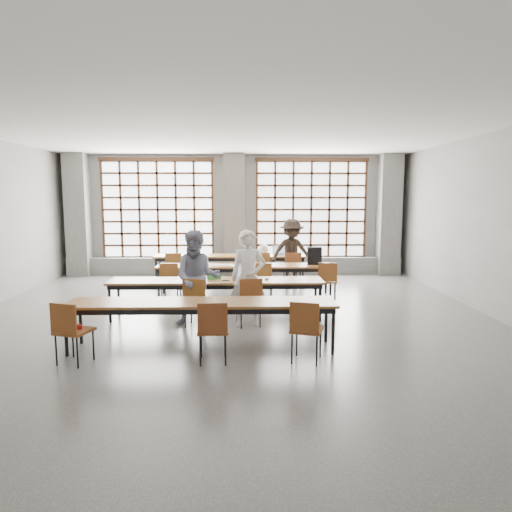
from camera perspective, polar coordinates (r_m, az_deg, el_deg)
The scene contains 39 objects.
floor at distance 8.35m, azimuth -3.53°, elevation -8.42°, with size 11.00×11.00×0.00m, color #50504E.
ceiling at distance 8.13m, azimuth -3.74°, elevation 16.05°, with size 11.00×11.00×0.00m, color silver.
wall_back at distance 13.54m, azimuth -2.66°, elevation 5.19°, with size 10.00×10.00×0.00m, color slate.
wall_front at distance 2.61m, azimuth -8.69°, elevation -4.42°, with size 10.00×10.00×0.00m, color slate.
wall_right at distance 9.30m, azimuth 28.92°, elevation 3.24°, with size 11.00×11.00×0.00m, color slate.
column_left at distance 14.11m, azimuth -21.34°, elevation 4.78°, with size 0.60×0.55×3.50m, color #535350.
column_mid at distance 13.26m, azimuth -2.69°, elevation 5.14°, with size 0.60×0.55×3.50m, color #535350.
column_right at distance 13.90m, azimuth 16.27°, elevation 4.96°, with size 0.60×0.55×3.50m, color #535350.
window_left at distance 13.70m, azimuth -12.17°, elevation 5.69°, with size 3.32×0.12×3.00m.
window_right at distance 13.59m, azimuth 6.90°, elevation 5.78°, with size 3.32×0.12×3.00m.
sill_ledge at distance 13.49m, azimuth -2.64°, elevation -1.22°, with size 9.80×0.35×0.50m, color #535350.
desk_row_a at distance 12.19m, azimuth -3.25°, elevation -0.19°, with size 4.00×0.70×0.73m.
desk_row_b at distance 10.43m, azimuth -1.40°, elevation -1.48°, with size 4.00×0.70×0.73m.
desk_row_c at distance 8.61m, azimuth -4.98°, elevation -3.41°, with size 4.00×0.70×0.73m.
desk_row_d at distance 6.89m, azimuth -6.78°, elevation -6.18°, with size 4.00×0.70×0.73m.
chair_back_left at distance 11.72m, azimuth -10.21°, elevation -1.24°, with size 0.43×0.43×0.88m.
chair_back_mid at distance 11.58m, azimuth 0.67°, elevation -1.22°, with size 0.48×0.49×0.88m.
chair_back_right at distance 11.63m, azimuth 4.59°, elevation -1.20°, with size 0.47×0.47×0.88m.
chair_mid_left at distance 9.97m, azimuth -10.68°, elevation -2.77°, with size 0.44×0.45×0.88m.
chair_mid_centre at distance 9.84m, azimuth 0.87°, elevation -2.77°, with size 0.47×0.47×0.88m.
chair_mid_right at distance 9.99m, azimuth 8.92°, elevation -2.71°, with size 0.48×0.48×0.88m.
chair_front_left at distance 8.05m, azimuth -7.50°, elevation -5.14°, with size 0.49×0.49×0.88m.
chair_front_right at distance 8.00m, azimuth -0.82°, elevation -5.15°, with size 0.51×0.51×0.88m.
chair_near_left at distance 6.73m, azimuth -22.23°, elevation -8.16°, with size 0.53×0.53×0.88m.
chair_near_mid at distance 6.30m, azimuth -5.44°, elevation -8.67°, with size 0.45×0.45×0.88m.
chair_near_right at distance 6.34m, azimuth 6.23°, elevation -8.58°, with size 0.53×0.53×0.88m.
student_male at distance 8.07m, azimuth -0.96°, elevation -2.77°, with size 0.62×0.41×1.70m, color white.
student_female at distance 8.11m, azimuth -7.34°, elevation -2.79°, with size 0.82×0.64×1.70m, color navy.
student_back at distance 11.72m, azimuth 4.50°, elevation 0.45°, with size 1.11×0.64×1.72m, color black.
laptop_front at distance 8.68m, azimuth -1.32°, elevation -2.45°, with size 0.37×0.31×0.26m.
laptop_back at distance 12.31m, azimuth 3.01°, elevation 0.48°, with size 0.40×0.35×0.26m.
mouse at distance 8.56m, azimuth 1.37°, elevation -2.86°, with size 0.10×0.06×0.04m, color silver.
green_box at distance 8.67m, azimuth -5.28°, elevation -2.59°, with size 0.25×0.09×0.09m, color #2B852F.
phone at distance 8.49m, azimuth -3.81°, elevation -3.05°, with size 0.13×0.06×0.01m, color black.
paper_sheet_a at distance 10.49m, azimuth -4.68°, elevation -1.08°, with size 0.30×0.21×0.00m, color white.
paper_sheet_b at distance 10.38m, azimuth -3.06°, elevation -1.16°, with size 0.30×0.21×0.00m, color white.
backpack at distance 10.56m, azimuth 7.32°, elevation 0.03°, with size 0.32×0.20×0.40m, color black.
plastic_bag at distance 12.21m, azimuth 0.97°, elevation 0.82°, with size 0.26×0.21×0.29m, color silver.
red_pouch at distance 6.80m, azimuth -21.79°, elevation -8.30°, with size 0.20×0.08×0.06m, color maroon.
Camera 1 is at (0.34, -8.03, 2.28)m, focal length 32.00 mm.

